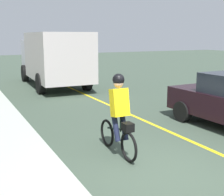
% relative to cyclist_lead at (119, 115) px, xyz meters
% --- Properties ---
extents(ground_plane, '(80.00, 80.00, 0.00)m').
position_rel_cyclist_lead_xyz_m(ground_plane, '(-1.19, -0.44, -0.91)').
color(ground_plane, '#3A4A3C').
extents(cyclist_lead, '(1.71, 0.36, 1.83)m').
position_rel_cyclist_lead_xyz_m(cyclist_lead, '(0.00, 0.00, 0.00)').
color(cyclist_lead, black).
rests_on(cyclist_lead, ground).
extents(box_truck_background, '(6.80, 2.75, 2.78)m').
position_rel_cyclist_lead_xyz_m(box_truck_background, '(9.88, -1.49, 0.64)').
color(box_truck_background, '#BFB5B5').
rests_on(box_truck_background, ground).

